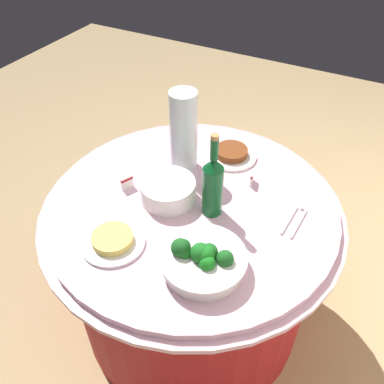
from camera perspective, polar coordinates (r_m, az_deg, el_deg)
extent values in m
plane|color=tan|center=(2.12, 0.00, -16.18)|extent=(6.00, 6.00, 0.00)
cylinder|color=maroon|center=(1.84, 0.00, -10.43)|extent=(1.01, 1.01, 0.69)
cylinder|color=#E0B2C6|center=(1.57, 0.00, -2.45)|extent=(1.16, 1.16, 0.02)
cylinder|color=#E0B2C6|center=(1.55, 0.00, -1.79)|extent=(1.10, 1.10, 0.03)
cylinder|color=white|center=(1.31, 1.55, -9.93)|extent=(0.26, 0.26, 0.05)
cylinder|color=white|center=(1.29, 1.57, -9.07)|extent=(0.28, 0.28, 0.01)
sphere|color=#19681E|center=(1.26, 1.22, -8.52)|extent=(0.06, 0.06, 0.06)
sphere|color=#195F1E|center=(1.28, 2.40, -8.41)|extent=(0.06, 0.06, 0.06)
sphere|color=#19561E|center=(1.28, -1.64, -7.80)|extent=(0.06, 0.06, 0.06)
sphere|color=#197B1E|center=(1.25, 2.13, -9.90)|extent=(0.05, 0.05, 0.05)
sphere|color=#196B1E|center=(1.30, -1.13, -7.54)|extent=(0.04, 0.04, 0.04)
sphere|color=#19721E|center=(1.28, -0.96, -8.45)|extent=(0.04, 0.04, 0.04)
sphere|color=#19741E|center=(1.26, 1.76, -8.80)|extent=(0.07, 0.07, 0.07)
sphere|color=#19581E|center=(1.27, 4.65, -9.29)|extent=(0.05, 0.05, 0.05)
cylinder|color=white|center=(1.56, -3.33, -0.76)|extent=(0.21, 0.21, 0.01)
cylinder|color=white|center=(1.55, -3.34, -0.49)|extent=(0.21, 0.21, 0.01)
cylinder|color=white|center=(1.54, -3.36, -0.21)|extent=(0.21, 0.21, 0.01)
cylinder|color=white|center=(1.54, -3.37, 0.06)|extent=(0.21, 0.21, 0.01)
cylinder|color=white|center=(1.53, -3.38, 0.34)|extent=(0.21, 0.21, 0.01)
cylinder|color=white|center=(1.52, -3.40, 0.63)|extent=(0.21, 0.21, 0.01)
cylinder|color=white|center=(1.52, -3.41, 0.91)|extent=(0.21, 0.21, 0.01)
cylinder|color=white|center=(1.51, -3.43, 1.20)|extent=(0.21, 0.21, 0.01)
cylinder|color=#0E5022|center=(1.44, 2.89, 0.16)|extent=(0.07, 0.07, 0.20)
cone|color=#0E5022|center=(1.37, 3.06, 3.93)|extent=(0.07, 0.07, 0.04)
cylinder|color=#0E5022|center=(1.33, 3.15, 5.98)|extent=(0.03, 0.03, 0.08)
cylinder|color=#B2844C|center=(1.30, 3.23, 7.70)|extent=(0.03, 0.03, 0.02)
cylinder|color=silver|center=(1.62, -1.19, 8.47)|extent=(0.11, 0.11, 0.34)
sphere|color=#E5B26B|center=(1.68, -1.47, 4.40)|extent=(0.06, 0.06, 0.06)
sphere|color=#E5B26B|center=(1.69, -0.41, 4.80)|extent=(0.06, 0.06, 0.06)
sphere|color=#E5B26B|center=(1.70, -1.49, 5.14)|extent=(0.06, 0.06, 0.06)
sphere|color=#72C64C|center=(1.64, -1.08, 5.83)|extent=(0.06, 0.06, 0.06)
sphere|color=#72C64C|center=(1.67, -0.56, 6.50)|extent=(0.06, 0.06, 0.06)
sphere|color=#72C64C|center=(1.67, -1.81, 6.41)|extent=(0.06, 0.06, 0.06)
sphere|color=red|center=(1.62, -0.69, 7.46)|extent=(0.06, 0.06, 0.06)
sphere|color=red|center=(1.65, -0.92, 8.16)|extent=(0.06, 0.06, 0.06)
sphere|color=red|center=(1.63, -1.91, 7.69)|extent=(0.06, 0.06, 0.06)
sphere|color=#E5B26B|center=(1.60, -0.46, 9.26)|extent=(0.06, 0.06, 0.06)
sphere|color=#E5B26B|center=(1.62, -1.39, 9.74)|extent=(0.06, 0.06, 0.06)
sphere|color=#E5B26B|center=(1.59, -1.75, 9.07)|extent=(0.06, 0.06, 0.06)
cylinder|color=silver|center=(1.51, 14.77, -4.35)|extent=(0.16, 0.02, 0.01)
cylinder|color=silver|center=(1.51, 13.50, -3.86)|extent=(0.16, 0.02, 0.01)
sphere|color=silver|center=(1.57, 15.14, -2.28)|extent=(0.01, 0.01, 0.01)
cylinder|color=white|center=(1.77, 5.48, 5.09)|extent=(0.22, 0.22, 0.01)
cylinder|color=brown|center=(1.76, 5.52, 5.63)|extent=(0.14, 0.14, 0.03)
cylinder|color=white|center=(1.42, -10.98, -6.92)|extent=(0.22, 0.22, 0.01)
cylinder|color=#EACC60|center=(1.41, -11.08, -6.40)|extent=(0.14, 0.14, 0.03)
cube|color=white|center=(1.60, 2.81, 1.56)|extent=(0.05, 0.02, 0.05)
cube|color=maroon|center=(1.58, 2.83, 2.04)|extent=(0.05, 0.02, 0.01)
cube|color=white|center=(1.63, 8.39, 1.98)|extent=(0.05, 0.02, 0.05)
cube|color=maroon|center=(1.62, 8.45, 2.46)|extent=(0.05, 0.02, 0.01)
cube|color=white|center=(1.60, -9.07, 1.26)|extent=(0.05, 0.03, 0.05)
cube|color=maroon|center=(1.59, -9.13, 1.75)|extent=(0.05, 0.03, 0.01)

